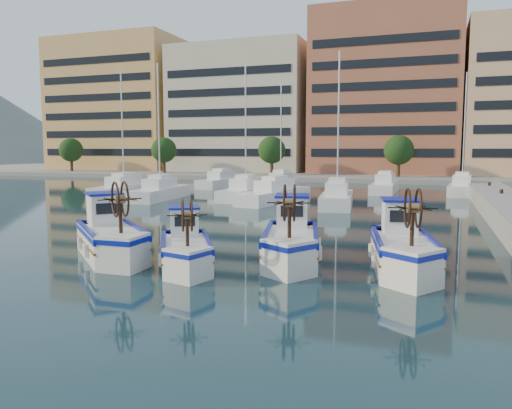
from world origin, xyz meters
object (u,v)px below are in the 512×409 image
object	(u,v)px
fishing_boat_a	(110,235)
fishing_boat_d	(403,246)
fishing_boat_c	(291,238)
fishing_boat_b	(186,246)

from	to	relation	value
fishing_boat_a	fishing_boat_d	bearing A→B (deg)	-37.39
fishing_boat_c	fishing_boat_d	distance (m)	4.15
fishing_boat_d	fishing_boat_a	bearing A→B (deg)	178.55
fishing_boat_b	fishing_boat_d	xyz separation A→B (m)	(7.61, 2.10, 0.12)
fishing_boat_a	fishing_boat_b	world-z (taller)	fishing_boat_a
fishing_boat_a	fishing_boat_d	distance (m)	11.33
fishing_boat_a	fishing_boat_b	xyz separation A→B (m)	(3.58, -0.40, -0.14)
fishing_boat_b	fishing_boat_c	bearing A→B (deg)	2.16
fishing_boat_a	fishing_boat_c	xyz separation A→B (m)	(7.05, 1.75, -0.01)
fishing_boat_a	fishing_boat_d	xyz separation A→B (m)	(11.20, 1.70, -0.02)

